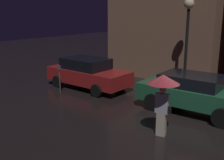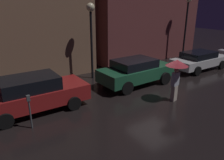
{
  "view_description": "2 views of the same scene",
  "coord_description": "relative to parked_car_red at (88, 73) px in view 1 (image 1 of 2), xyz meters",
  "views": [
    {
      "loc": [
        3.98,
        -8.8,
        4.0
      ],
      "look_at": [
        -3.03,
        -0.18,
        1.19
      ],
      "focal_mm": 45.0,
      "sensor_mm": 36.0,
      "label": 1
    },
    {
      "loc": [
        -7.92,
        -7.67,
        4.44
      ],
      "look_at": [
        -2.82,
        0.06,
        1.2
      ],
      "focal_mm": 35.0,
      "sensor_mm": 36.0,
      "label": 2
    }
  ],
  "objects": [
    {
      "name": "street_lamp_near",
      "position": [
        4.21,
        2.49,
        2.54
      ],
      "size": [
        0.48,
        0.48,
        4.5
      ],
      "color": "black",
      "rests_on": "ground"
    },
    {
      "name": "ground_plane",
      "position": [
        5.96,
        -1.43,
        -0.8
      ],
      "size": [
        60.0,
        60.0,
        0.0
      ],
      "primitive_type": "plane",
      "color": "black"
    },
    {
      "name": "pedestrian_with_umbrella",
      "position": [
        5.85,
        -2.67,
        0.81
      ],
      "size": [
        1.03,
        1.03,
        2.03
      ],
      "rotation": [
        0.0,
        0.0,
        0.18
      ],
      "color": "beige",
      "rests_on": "ground"
    },
    {
      "name": "parked_car_green",
      "position": [
        5.76,
        0.1,
        0.01
      ],
      "size": [
        4.51,
        2.06,
        1.51
      ],
      "rotation": [
        0.0,
        0.0,
        0.03
      ],
      "color": "#1E5638",
      "rests_on": "ground"
    },
    {
      "name": "parking_meter",
      "position": [
        -0.53,
        -1.45,
        0.03
      ],
      "size": [
        0.12,
        0.1,
        1.34
      ],
      "color": "#4C5154",
      "rests_on": "ground"
    },
    {
      "name": "building_facade_left",
      "position": [
        1.74,
        5.07,
        2.79
      ],
      "size": [
        6.73,
        3.0,
        7.17
      ],
      "color": "#8C664C",
      "rests_on": "ground"
    },
    {
      "name": "parked_car_red",
      "position": [
        0.0,
        0.0,
        0.0
      ],
      "size": [
        4.5,
        2.05,
        1.55
      ],
      "rotation": [
        0.0,
        0.0,
        0.01
      ],
      "color": "maroon",
      "rests_on": "ground"
    }
  ]
}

